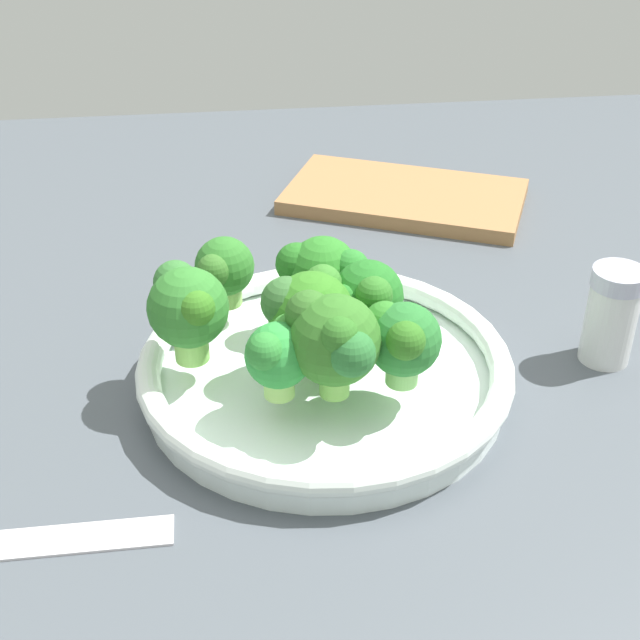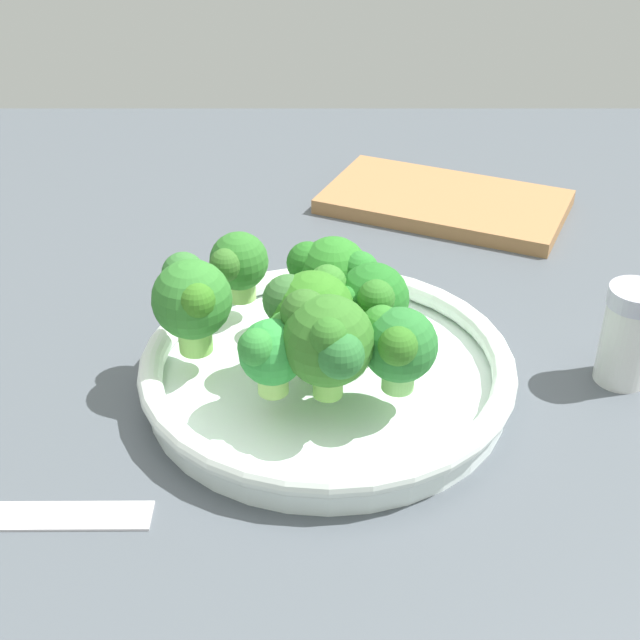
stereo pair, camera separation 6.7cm
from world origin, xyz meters
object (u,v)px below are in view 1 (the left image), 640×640
broccoli_floret_2 (322,271)px  broccoli_floret_4 (223,268)px  cutting_board (405,197)px  broccoli_floret_3 (338,339)px  broccoli_floret_7 (367,296)px  bowl (320,371)px  pepper_shaker (611,315)px  broccoli_floret_0 (187,307)px  broccoli_floret_1 (278,354)px  broccoli_floret_6 (401,339)px  broccoli_floret_5 (308,311)px

broccoli_floret_2 → broccoli_floret_4: size_ratio=1.22×
broccoli_floret_4 → cutting_board: (20.93, 25.57, -6.17)cm
broccoli_floret_3 → broccoli_floret_7: size_ratio=1.13×
broccoli_floret_2 → broccoli_floret_3: (-0.20, -11.09, 0.72)cm
bowl → pepper_shaker: 24.28cm
broccoli_floret_7 → cutting_board: (9.93, 32.26, -6.63)cm
cutting_board → broccoli_floret_0: bearing=-125.5°
broccoli_floret_7 → broccoli_floret_1: bearing=-138.9°
bowl → cutting_board: bearing=67.8°
bowl → broccoli_floret_6: bearing=-40.9°
cutting_board → broccoli_floret_6: bearing=-102.4°
bowl → broccoli_floret_0: broccoli_floret_0 is taller
broccoli_floret_0 → broccoli_floret_2: broccoli_floret_0 is taller
broccoli_floret_4 → broccoli_floret_5: (6.20, -8.56, 0.58)cm
broccoli_floret_4 → cutting_board: 33.61cm
broccoli_floret_6 → broccoli_floret_7: (-1.45, 6.16, 0.03)cm
broccoli_floret_0 → broccoli_floret_4: 8.25cm
broccoli_floret_4 → broccoli_floret_5: 10.58cm
broccoli_floret_7 → cutting_board: 34.40cm
broccoli_floret_0 → bowl: bearing=-3.2°
bowl → broccoli_floret_7: broccoli_floret_7 is taller
broccoli_floret_0 → broccoli_floret_2: (10.70, 5.04, -0.50)cm
broccoli_floret_4 → broccoli_floret_6: 17.90cm
bowl → broccoli_floret_0: size_ratio=3.85×
broccoli_floret_3 → broccoli_floret_5: broccoli_floret_3 is taller
broccoli_floret_4 → broccoli_floret_3: bearing=-60.6°
broccoli_floret_4 → broccoli_floret_7: (11.00, -6.69, 0.47)cm
broccoli_floret_4 → pepper_shaker: (31.24, -6.88, -2.67)cm
broccoli_floret_2 → pepper_shaker: 23.91cm
broccoli_floret_5 → broccoli_floret_7: size_ratio=1.02×
broccoli_floret_5 → broccoli_floret_0: bearing=174.5°
broccoli_floret_4 → cutting_board: bearing=50.7°
pepper_shaker → broccoli_floret_7: bearing=179.5°
broccoli_floret_0 → broccoli_floret_2: 11.84cm
broccoli_floret_2 → broccoli_floret_4: bearing=161.5°
broccoli_floret_3 → broccoli_floret_6: broccoli_floret_3 is taller
broccoli_floret_3 → broccoli_floret_6: size_ratio=1.22×
broccoli_floret_2 → cutting_board: broccoli_floret_2 is taller
broccoli_floret_5 → broccoli_floret_3: bearing=-73.5°
bowl → broccoli_floret_1: broccoli_floret_1 is taller
broccoli_floret_3 → broccoli_floret_6: bearing=10.7°
pepper_shaker → broccoli_floret_2: bearing=169.7°
bowl → broccoli_floret_2: bearing=81.8°
broccoli_floret_5 → bowl: bearing=18.3°
broccoli_floret_4 → cutting_board: size_ratio=0.23×
pepper_shaker → broccoli_floret_3: bearing=-163.7°
broccoli_floret_2 → cutting_board: (12.99, 28.23, -6.81)cm
broccoli_floret_6 → pepper_shaker: bearing=17.7°
broccoli_floret_6 → cutting_board: (8.48, 38.43, -6.60)cm
cutting_board → broccoli_floret_5: bearing=-113.3°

